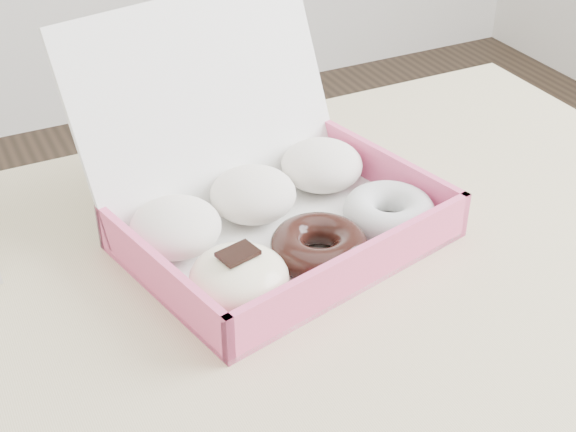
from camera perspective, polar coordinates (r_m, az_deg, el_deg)
name	(u,v)px	position (r m, az deg, el deg)	size (l,w,h in m)	color
table	(236,409)	(0.76, -3.70, -13.51)	(1.20, 0.80, 0.75)	tan
donut_box	(271,206)	(0.82, -1.22, 0.71)	(0.36, 0.35, 0.22)	white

